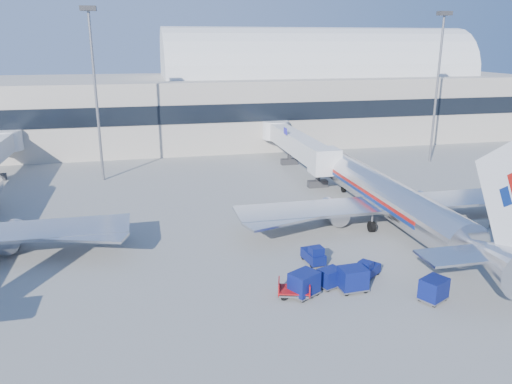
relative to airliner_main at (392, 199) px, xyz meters
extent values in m
plane|color=gray|center=(-10.00, -4.51, -2.93)|extent=(260.00, 260.00, 0.00)
cube|color=#B2AA9E|center=(-35.00, 51.49, 3.07)|extent=(170.00, 28.00, 12.00)
cube|color=black|center=(-35.00, 37.54, 4.07)|extent=(170.00, 0.40, 3.00)
cylinder|color=silver|center=(10.00, 51.49, 9.07)|extent=(60.00, 18.00, 18.00)
cylinder|color=silver|center=(0.00, 1.49, -0.03)|extent=(3.80, 28.00, 3.80)
sphere|color=silver|center=(0.00, 15.49, -0.03)|extent=(3.72, 3.72, 3.72)
cone|color=silver|center=(0.00, -15.51, 0.37)|extent=(3.80, 6.00, 3.80)
cube|color=#AF110D|center=(0.00, 2.49, 0.22)|extent=(3.85, 20.16, 0.32)
cube|color=navy|center=(0.00, 2.49, -0.15)|extent=(3.85, 20.16, 0.32)
cube|color=white|center=(0.00, -16.01, 4.77)|extent=(0.35, 7.79, 8.74)
cube|color=silver|center=(0.00, -15.01, 0.57)|extent=(11.00, 3.00, 0.18)
cube|color=silver|center=(0.00, 0.49, -0.63)|extent=(32.00, 5.00, 0.28)
cylinder|color=#B7B7BC|center=(-5.50, 1.99, -1.58)|extent=(2.10, 3.80, 2.10)
cylinder|color=#B7B7BC|center=(5.50, 1.99, -1.58)|extent=(2.10, 3.80, 2.10)
cylinder|color=black|center=(0.00, 12.49, -2.48)|extent=(0.40, 0.90, 0.90)
cylinder|color=#B7B7BC|center=(-36.50, 1.99, -1.58)|extent=(2.10, 3.80, 2.10)
cube|color=silver|center=(-2.40, 25.49, 1.07)|extent=(2.70, 24.00, 2.70)
cube|color=silver|center=(-2.40, 13.29, 1.07)|extent=(3.40, 3.20, 3.20)
cylinder|color=silver|center=(-2.40, 36.99, 1.07)|extent=(4.40, 4.40, 3.00)
cube|color=#2D2D30|center=(-2.40, 15.49, -1.13)|extent=(0.50, 0.50, 3.00)
cube|color=#2D2D30|center=(-2.40, 15.49, -2.48)|extent=(2.60, 1.00, 0.90)
cube|color=#2D2D30|center=(-2.40, 28.49, -1.13)|extent=(0.50, 0.50, 3.00)
cube|color=#2D2D30|center=(-2.40, 28.49, -2.48)|extent=(2.60, 1.00, 0.90)
cube|color=navy|center=(-4.00, 25.49, 2.87)|extent=(0.12, 1.40, 0.90)
cylinder|color=silver|center=(-44.40, 36.99, 1.07)|extent=(4.40, 4.40, 3.00)
cylinder|color=slate|center=(-30.00, 25.49, 8.07)|extent=(0.36, 0.36, 22.00)
cube|color=#2D2D30|center=(-30.00, 25.49, 19.37)|extent=(2.00, 1.20, 0.60)
cylinder|color=slate|center=(20.00, 25.49, 8.07)|extent=(0.36, 0.36, 22.00)
cube|color=#2D2D30|center=(20.00, 25.49, 19.37)|extent=(2.00, 1.20, 0.60)
cube|color=#9E9E96|center=(8.00, -2.51, -2.48)|extent=(3.00, 0.55, 0.90)
cube|color=#9E9E96|center=(11.30, -2.51, -2.48)|extent=(3.00, 0.55, 0.90)
cube|color=#0B1455|center=(-7.26, -10.16, -2.38)|extent=(2.51, 2.29, 0.75)
cube|color=#0B1455|center=(-7.66, -10.46, -1.78)|extent=(1.31, 1.33, 0.70)
cylinder|color=black|center=(-6.90, -9.32, -2.65)|extent=(0.58, 0.51, 0.56)
cube|color=#0B1455|center=(4.58, -10.30, -2.36)|extent=(2.66, 2.15, 0.77)
cube|color=#0B1455|center=(4.13, -10.07, -1.74)|extent=(1.30, 1.35, 0.72)
cylinder|color=black|center=(5.53, -10.27, -2.64)|extent=(0.62, 0.47, 0.58)
cube|color=#0B1455|center=(-10.70, -6.63, -2.32)|extent=(1.56, 2.68, 0.83)
cube|color=#0B1455|center=(-10.63, -7.18, -1.65)|extent=(1.22, 1.12, 0.77)
cylinder|color=black|center=(-11.30, -5.81, -2.62)|extent=(0.32, 0.64, 0.62)
cube|color=#0B1455|center=(-9.45, -12.10, -1.86)|extent=(2.11, 1.69, 1.63)
cube|color=slate|center=(-9.45, -12.10, -2.68)|extent=(2.23, 1.75, 0.11)
cylinder|color=black|center=(-8.70, -11.44, -2.70)|extent=(0.46, 0.21, 0.45)
cube|color=#0B1455|center=(-10.92, -11.18, -2.07)|extent=(1.97, 1.76, 1.31)
cube|color=slate|center=(-10.92, -11.18, -2.73)|extent=(2.07, 1.83, 0.09)
cylinder|color=black|center=(-10.49, -10.49, -2.75)|extent=(0.39, 0.26, 0.36)
cube|color=#0B1455|center=(-13.31, -12.04, -1.86)|extent=(2.53, 2.36, 1.63)
cube|color=slate|center=(-13.31, -12.04, -2.68)|extent=(2.66, 2.46, 0.11)
cylinder|color=black|center=(-12.92, -11.11, -2.70)|extent=(0.48, 0.38, 0.45)
cube|color=#0B1455|center=(-4.32, -14.88, -1.93)|extent=(2.37, 2.19, 1.53)
cube|color=slate|center=(-4.32, -14.88, -2.69)|extent=(2.48, 2.28, 0.11)
cylinder|color=black|center=(-3.94, -14.02, -2.72)|extent=(0.45, 0.35, 0.42)
cube|color=slate|center=(-14.08, -12.03, -2.55)|extent=(2.72, 2.22, 0.13)
cube|color=#9B0E11|center=(-14.08, -12.03, -2.34)|extent=(2.74, 2.27, 0.09)
cylinder|color=black|center=(-13.19, -11.68, -2.71)|extent=(0.46, 0.29, 0.43)
camera|label=1|loc=(-24.26, -43.92, 15.24)|focal=35.00mm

